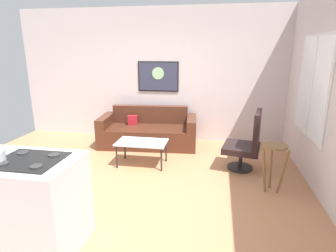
{
  "coord_description": "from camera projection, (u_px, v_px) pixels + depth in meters",
  "views": [
    {
      "loc": [
        1.2,
        -3.58,
        1.96
      ],
      "look_at": [
        0.4,
        0.9,
        0.7
      ],
      "focal_mm": 30.01,
      "sensor_mm": 36.0,
      "label": 1
    }
  ],
  "objects": [
    {
      "name": "kitchen_counter",
      "position": [
        14.0,
        202.0,
        2.81
      ],
      "size": [
        1.36,
        0.72,
        0.96
      ],
      "color": "silver",
      "rests_on": "ground"
    },
    {
      "name": "back_wall",
      "position": [
        162.0,
        75.0,
        6.05
      ],
      "size": [
        6.4,
        0.05,
        2.8
      ],
      "primitive_type": "cube",
      "color": "beige",
      "rests_on": "ground"
    },
    {
      "name": "wall_painting",
      "position": [
        158.0,
        76.0,
        6.03
      ],
      "size": [
        0.88,
        0.03,
        0.64
      ],
      "color": "black"
    },
    {
      "name": "armchair",
      "position": [
        247.0,
        143.0,
        4.59
      ],
      "size": [
        0.68,
        0.69,
        1.0
      ],
      "color": "black",
      "rests_on": "ground"
    },
    {
      "name": "right_wall",
      "position": [
        330.0,
        94.0,
        3.59
      ],
      "size": [
        0.05,
        6.4,
        2.8
      ],
      "primitive_type": "cube",
      "color": "silver",
      "rests_on": "ground"
    },
    {
      "name": "ground",
      "position": [
        130.0,
        188.0,
        4.13
      ],
      "size": [
        6.4,
        6.4,
        0.04
      ],
      "primitive_type": "cube",
      "color": "#B97951"
    },
    {
      "name": "couch",
      "position": [
        148.0,
        132.0,
        5.85
      ],
      "size": [
        2.03,
        1.02,
        0.78
      ],
      "color": "#482517",
      "rests_on": "ground"
    },
    {
      "name": "window",
      "position": [
        312.0,
        87.0,
        4.17
      ],
      "size": [
        0.03,
        1.38,
        1.52
      ],
      "color": "silver"
    },
    {
      "name": "bar_stool",
      "position": [
        274.0,
        155.0,
        3.87
      ],
      "size": [
        0.38,
        0.38,
        0.69
      ],
      "color": "brown",
      "rests_on": "ground"
    },
    {
      "name": "coffee_table",
      "position": [
        142.0,
        144.0,
        4.81
      ],
      "size": [
        0.85,
        0.51,
        0.42
      ],
      "color": "silver",
      "rests_on": "ground"
    }
  ]
}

